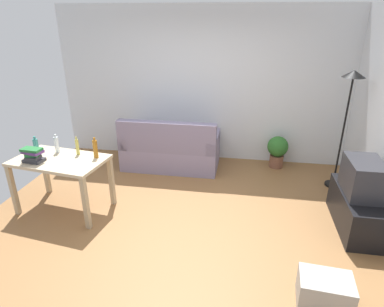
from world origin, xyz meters
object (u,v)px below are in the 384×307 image
object	(u,v)px
desk	(60,166)
potted_plant	(277,150)
couch	(171,151)
bottle_squat	(77,147)
bottle_tall	(36,145)
bottle_amber	(95,149)
tv_stand	(356,210)
torchiere_lamp	(349,98)
storage_box	(325,291)
tv	(364,178)
book_stack	(33,155)
bottle_clear	(57,144)

from	to	relation	value
desk	potted_plant	size ratio (longest dim) A/B	2.26
couch	bottle_squat	size ratio (longest dim) A/B	6.51
couch	potted_plant	world-z (taller)	couch
bottle_tall	bottle_amber	xyz separation A→B (m)	(0.91, -0.06, 0.03)
tv_stand	desk	bearing A→B (deg)	93.14
torchiere_lamp	desk	distance (m)	4.14
bottle_tall	bottle_amber	bearing A→B (deg)	-3.91
storage_box	bottle_amber	bearing A→B (deg)	155.33
storage_box	tv	bearing A→B (deg)	65.02
bottle_amber	book_stack	distance (m)	0.78
tv	storage_box	world-z (taller)	tv
bottle_squat	book_stack	bearing A→B (deg)	-144.01
torchiere_lamp	book_stack	xyz separation A→B (m)	(-4.12, -1.47, -0.56)
bottle_squat	tv_stand	bearing A→B (deg)	0.42
bottle_amber	book_stack	world-z (taller)	bottle_amber
torchiere_lamp	bottle_amber	bearing A→B (deg)	-160.41
bottle_tall	desk	bearing A→B (deg)	-23.04
storage_box	bottle_amber	world-z (taller)	bottle_amber
couch	tv_stand	world-z (taller)	couch
couch	tv	size ratio (longest dim) A/B	2.76
storage_box	bottle_clear	size ratio (longest dim) A/B	1.82
bottle_clear	torchiere_lamp	bearing A→B (deg)	15.69
bottle_tall	bottle_clear	world-z (taller)	bottle_clear
bottle_clear	bottle_squat	bearing A→B (deg)	-4.38
potted_plant	bottle_amber	distance (m)	3.13
potted_plant	bottle_amber	size ratio (longest dim) A/B	2.02
desk	tv	bearing A→B (deg)	11.16
tv	bottle_squat	distance (m)	3.68
tv_stand	book_stack	distance (m)	4.18
bottle_amber	bottle_squat	bearing A→B (deg)	168.21
book_stack	desk	bearing A→B (deg)	27.69
tv_stand	tv	bearing A→B (deg)	-90.00
torchiere_lamp	bottle_squat	world-z (taller)	torchiere_lamp
couch	bottle_amber	xyz separation A→B (m)	(-0.67, -1.46, 0.58)
couch	bottle_clear	xyz separation A→B (m)	(-1.27, -1.37, 0.57)
storage_box	bottle_squat	size ratio (longest dim) A/B	1.89
tv	bottle_tall	world-z (taller)	bottle_tall
couch	potted_plant	bearing A→B (deg)	-170.45
torchiere_lamp	bottle_clear	bearing A→B (deg)	-164.31
tv_stand	bottle_amber	bearing A→B (deg)	91.47
tv	bottle_squat	world-z (taller)	bottle_squat
storage_box	book_stack	world-z (taller)	book_stack
desk	book_stack	size ratio (longest dim) A/B	4.56
desk	book_stack	world-z (taller)	book_stack
couch	book_stack	xyz separation A→B (m)	(-1.40, -1.72, 0.55)
bottle_squat	bottle_tall	bearing A→B (deg)	179.83
torchiere_lamp	tv_stand	bearing A→B (deg)	-90.00
tv	book_stack	world-z (taller)	book_stack
tv_stand	bottle_squat	distance (m)	3.72
tv	torchiere_lamp	bearing A→B (deg)	0.18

